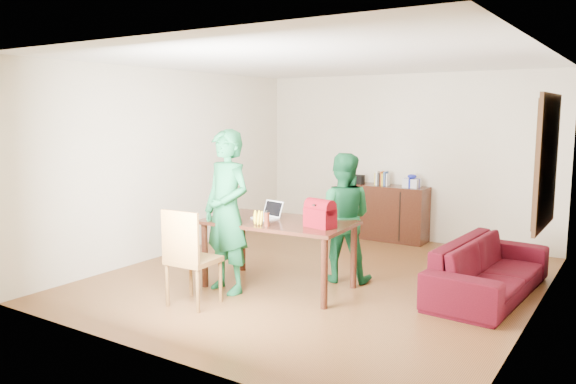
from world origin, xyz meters
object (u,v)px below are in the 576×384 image
Objects in this scene: chair at (193,277)px; bottle at (267,218)px; person_near at (227,212)px; red_bag at (320,216)px; person_far at (342,217)px; sofa at (489,269)px; laptop at (265,215)px; table at (279,229)px.

chair reaches higher than bottle.
red_bag is (1.03, 0.37, -0.01)m from person_near.
red_bag is (0.11, -0.74, 0.14)m from person_far.
red_bag reaches higher than sofa.
bottle is at bearing -39.34° from laptop.
person_far is 1.81m from sofa.
person_near is at bearing -169.69° from bottle.
person_near is at bearing -105.49° from laptop.
person_near reaches higher than table.
bottle is at bearing 49.38° from chair.
chair is at bearing -79.00° from person_near.
laptop is (-0.20, -0.00, 0.15)m from table.
chair is 0.56× the size of person_near.
person_near is at bearing -147.67° from red_bag.
person_near is at bearing 30.07° from person_far.
chair is at bearing -125.11° from red_bag.
person_near reaches higher than bottle.
bottle is 2.62m from sofa.
person_far is at bearing 50.14° from table.
chair is 6.00× the size of bottle.
bottle reaches higher than table.
sofa is at bearing 42.59° from person_near.
chair is 3.14× the size of red_bag.
table is at bearing 120.39° from sofa.
chair reaches higher than laptop.
laptop is at bearing 127.90° from bottle.
laptop is 1.90× the size of bottle.
table is 2.47m from sofa.
person_far is 4.73× the size of laptop.
person_near is at bearing 124.16° from sofa.
sofa is at bearing 35.36° from chair.
chair is 1.55m from red_bag.
person_far is 8.97× the size of bottle.
table is 5.34× the size of laptop.
bottle is (0.27, -0.34, 0.05)m from laptop.
person_near is 1.09m from red_bag.
table is at bearing -173.78° from red_bag.
red_bag is at bearing -10.42° from table.
bottle is at bearing 128.02° from sofa.
person_far is (0.92, 1.11, -0.15)m from person_near.
sofa is at bearing 173.14° from person_far.
bottle is (0.51, 0.67, 0.59)m from chair.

